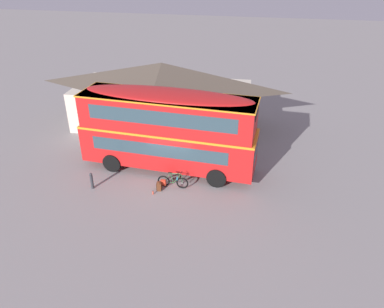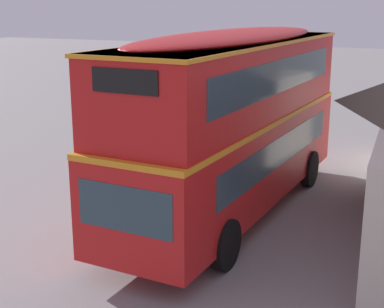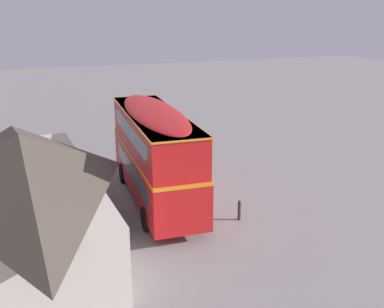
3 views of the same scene
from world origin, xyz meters
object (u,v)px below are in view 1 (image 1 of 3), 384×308
double_decker_bus (168,128)px  kerb_bollard (92,181)px  touring_bicycle (172,182)px  water_bottle_red_squeeze (153,193)px  backpack_on_ground (159,186)px

double_decker_bus → kerb_bollard: bearing=-140.6°
double_decker_bus → kerb_bollard: (-3.58, -2.94, -2.14)m
touring_bicycle → water_bottle_red_squeeze: (-0.83, -0.84, -0.26)m
water_bottle_red_squeeze → kerb_bollard: (-3.41, -0.12, 0.39)m
touring_bicycle → double_decker_bus: bearing=108.4°
touring_bicycle → kerb_bollard: 4.35m
touring_bicycle → kerb_bollard: bearing=-167.2°
water_bottle_red_squeeze → kerb_bollard: 3.44m
double_decker_bus → touring_bicycle: double_decker_bus is taller
double_decker_bus → backpack_on_ground: bearing=-88.9°
water_bottle_red_squeeze → kerb_bollard: kerb_bollard is taller
touring_bicycle → backpack_on_ground: (-0.61, -0.39, -0.11)m
touring_bicycle → water_bottle_red_squeeze: 1.21m
backpack_on_ground → water_bottle_red_squeeze: bearing=-114.9°
touring_bicycle → water_bottle_red_squeeze: size_ratio=7.48×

